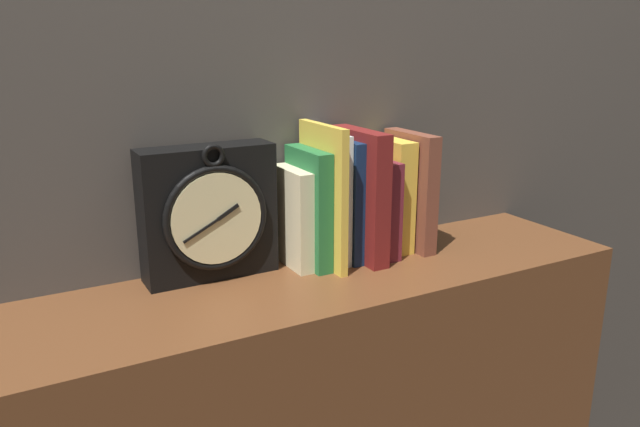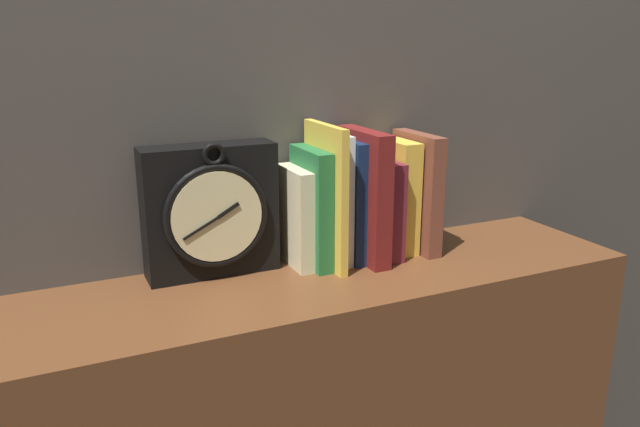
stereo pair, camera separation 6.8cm
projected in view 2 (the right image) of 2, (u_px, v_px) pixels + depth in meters
The scene contains 12 objects.
wall_back at pixel (280, 48), 1.10m from camera, with size 6.00×0.05×2.60m.
clock at pixel (211, 211), 1.04m from camera, with size 0.22×0.08×0.23m.
book_slot0_cream at pixel (295, 217), 1.09m from camera, with size 0.03×0.11×0.18m.
book_slot1_green at pixel (311, 208), 1.09m from camera, with size 0.03×0.13×0.21m.
book_slot2_yellow at pixel (325, 196), 1.09m from camera, with size 0.01×0.15×0.25m.
book_slot3_white at pixel (332, 198), 1.11m from camera, with size 0.03×0.12×0.23m.
book_slot4_navy at pixel (346, 200), 1.12m from camera, with size 0.02×0.12×0.22m.
book_slot5_maroon at pixel (363, 196), 1.12m from camera, with size 0.03×0.15×0.24m.
book_slot6_maroon at pixel (379, 207), 1.15m from camera, with size 0.04×0.13×0.18m.
book_slot7_yellow at pixel (396, 196), 1.17m from camera, with size 0.04×0.12×0.21m.
book_slot8_brown at pixel (417, 192), 1.17m from camera, with size 0.03×0.14×0.22m.
book_slot9_green at pixel (423, 198), 1.20m from camera, with size 0.02×0.11×0.19m.
Camera 2 is at (-0.41, -0.89, 1.32)m, focal length 35.00 mm.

